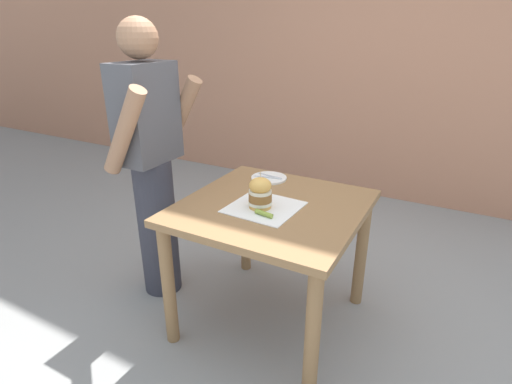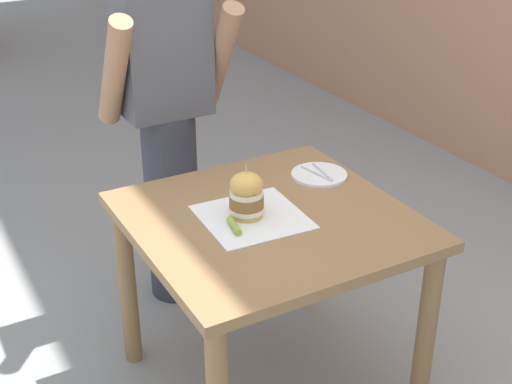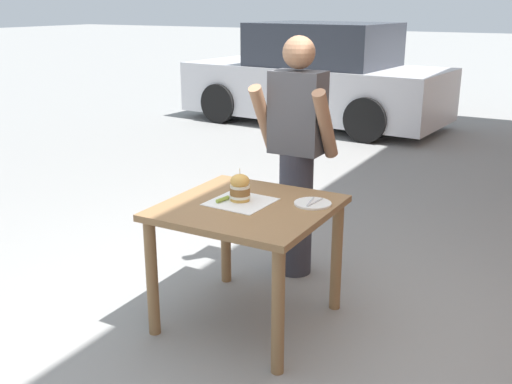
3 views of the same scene
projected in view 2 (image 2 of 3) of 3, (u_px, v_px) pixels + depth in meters
ground_plane at (268, 383)px, 2.84m from camera, size 80.00×80.00×0.00m
patio_table at (269, 247)px, 2.56m from camera, size 0.94×0.93×0.76m
serving_paper at (252, 217)px, 2.49m from camera, size 0.36×0.36×0.00m
sandwich at (246, 195)px, 2.46m from camera, size 0.12×0.12×0.20m
pickle_spear at (234, 226)px, 2.40m from camera, size 0.04×0.10×0.02m
side_plate_with_forks at (319, 175)px, 2.79m from camera, size 0.22×0.22×0.02m
diner_across_table at (167, 117)px, 3.03m from camera, size 0.55×0.35×1.69m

